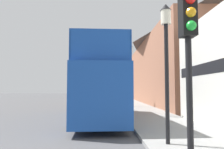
{
  "coord_description": "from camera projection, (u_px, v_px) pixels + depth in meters",
  "views": [
    {
      "loc": [
        3.93,
        -3.34,
        1.83
      ],
      "look_at": [
        4.27,
        7.79,
        2.59
      ],
      "focal_mm": 35.0,
      "sensor_mm": 36.0,
      "label": 1
    }
  ],
  "objects": [
    {
      "name": "traffic_signal",
      "position": [
        189.0,
        41.0,
        4.18
      ],
      "size": [
        0.28,
        0.42,
        3.55
      ],
      "color": "black",
      "rests_on": "sidewalk"
    },
    {
      "name": "tour_bus",
      "position": [
        99.0,
        88.0,
        13.07
      ],
      "size": [
        2.83,
        9.77,
        4.23
      ],
      "rotation": [
        0.0,
        0.0,
        0.04
      ],
      "color": "#19479E",
      "rests_on": "ground_plane"
    },
    {
      "name": "lamp_post_nearest",
      "position": [
        166.0,
        46.0,
        6.96
      ],
      "size": [
        0.35,
        0.35,
        4.45
      ],
      "color": "black",
      "rests_on": "sidewalk"
    },
    {
      "name": "ground_plane",
      "position": [
        70.0,
        106.0,
        24.03
      ],
      "size": [
        144.0,
        144.0,
        0.0
      ],
      "primitive_type": "plane",
      "color": "#4C4C4F"
    },
    {
      "name": "sidewalk",
      "position": [
        136.0,
        107.0,
        21.25
      ],
      "size": [
        3.46,
        108.0,
        0.14
      ],
      "color": "gray",
      "rests_on": "ground_plane"
    },
    {
      "name": "brick_terrace_rear",
      "position": [
        166.0,
        64.0,
        27.75
      ],
      "size": [
        6.0,
        25.44,
        10.16
      ],
      "color": "#9E664C",
      "rests_on": "ground_plane"
    },
    {
      "name": "lamp_post_third",
      "position": [
        124.0,
        74.0,
        21.91
      ],
      "size": [
        0.35,
        0.35,
        4.71
      ],
      "color": "black",
      "rests_on": "sidewalk"
    },
    {
      "name": "parked_car_ahead_of_bus",
      "position": [
        106.0,
        101.0,
        21.43
      ],
      "size": [
        1.99,
        4.44,
        1.35
      ],
      "rotation": [
        0.0,
        0.0,
        -0.04
      ],
      "color": "navy",
      "rests_on": "ground_plane"
    },
    {
      "name": "lamp_post_second",
      "position": [
        130.0,
        66.0,
        14.43
      ],
      "size": [
        0.35,
        0.35,
        4.72
      ],
      "color": "black",
      "rests_on": "sidewalk"
    }
  ]
}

